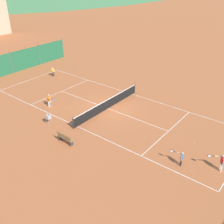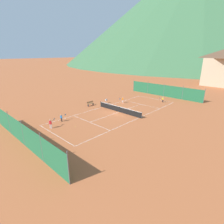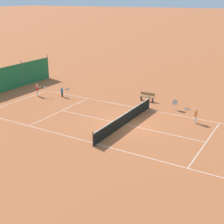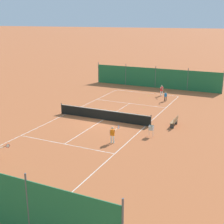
{
  "view_description": "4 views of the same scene",
  "coord_description": "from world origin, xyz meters",
  "px_view_note": "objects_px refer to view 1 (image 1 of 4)",
  "views": [
    {
      "loc": [
        -17.01,
        -13.92,
        11.79
      ],
      "look_at": [
        -1.77,
        -1.9,
        1.04
      ],
      "focal_mm": 42.0,
      "sensor_mm": 36.0,
      "label": 1
    },
    {
      "loc": [
        18.4,
        -21.16,
        9.56
      ],
      "look_at": [
        0.62,
        -2.4,
        0.73
      ],
      "focal_mm": 28.0,
      "sensor_mm": 36.0,
      "label": 2
    },
    {
      "loc": [
        20.24,
        10.74,
        9.46
      ],
      "look_at": [
        -0.36,
        -1.42,
        0.68
      ],
      "focal_mm": 50.0,
      "sensor_mm": 36.0,
      "label": 3
    },
    {
      "loc": [
        -12.31,
        24.25,
        8.88
      ],
      "look_at": [
        -1.23,
        0.73,
        1.1
      ],
      "focal_mm": 50.0,
      "sensor_mm": 36.0,
      "label": 4
    }
  ],
  "objects_px": {
    "tennis_ball_mid_court": "(195,143)",
    "courtside_bench": "(65,138)",
    "tennis_net": "(108,104)",
    "player_near_baseline": "(181,157)",
    "player_far_baseline": "(221,161)",
    "ball_hopper": "(48,117)",
    "player_near_service": "(49,100)",
    "tennis_ball_service_box": "(215,155)",
    "tennis_ball_by_net_left": "(145,138)",
    "tennis_ball_alley_right": "(110,103)",
    "tennis_ball_by_net_right": "(70,108)",
    "player_far_service": "(53,71)"
  },
  "relations": [
    {
      "from": "tennis_ball_mid_court",
      "to": "player_near_service",
      "type": "bearing_deg",
      "value": 102.06
    },
    {
      "from": "player_near_service",
      "to": "tennis_ball_service_box",
      "type": "relative_size",
      "value": 19.23
    },
    {
      "from": "tennis_net",
      "to": "tennis_ball_service_box",
      "type": "distance_m",
      "value": 10.55
    },
    {
      "from": "player_far_service",
      "to": "courtside_bench",
      "type": "relative_size",
      "value": 0.75
    },
    {
      "from": "courtside_bench",
      "to": "tennis_ball_mid_court",
      "type": "bearing_deg",
      "value": -52.0
    },
    {
      "from": "player_near_service",
      "to": "tennis_ball_mid_court",
      "type": "distance_m",
      "value": 13.73
    },
    {
      "from": "tennis_ball_alley_right",
      "to": "player_near_service",
      "type": "bearing_deg",
      "value": 135.87
    },
    {
      "from": "tennis_net",
      "to": "player_far_baseline",
      "type": "distance_m",
      "value": 11.47
    },
    {
      "from": "tennis_net",
      "to": "player_near_service",
      "type": "height_order",
      "value": "player_near_service"
    },
    {
      "from": "player_near_service",
      "to": "ball_hopper",
      "type": "distance_m",
      "value": 3.28
    },
    {
      "from": "tennis_ball_by_net_left",
      "to": "ball_hopper",
      "type": "height_order",
      "value": "ball_hopper"
    },
    {
      "from": "player_far_baseline",
      "to": "tennis_ball_by_net_right",
      "type": "xyz_separation_m",
      "value": [
        -0.01,
        14.2,
        -0.71
      ]
    },
    {
      "from": "ball_hopper",
      "to": "courtside_bench",
      "type": "height_order",
      "value": "ball_hopper"
    },
    {
      "from": "tennis_ball_service_box",
      "to": "courtside_bench",
      "type": "relative_size",
      "value": 0.04
    },
    {
      "from": "player_near_service",
      "to": "player_far_baseline",
      "type": "distance_m",
      "value": 15.94
    },
    {
      "from": "tennis_net",
      "to": "player_near_baseline",
      "type": "bearing_deg",
      "value": -110.04
    },
    {
      "from": "courtside_bench",
      "to": "tennis_ball_by_net_left",
      "type": "bearing_deg",
      "value": -45.41
    },
    {
      "from": "courtside_bench",
      "to": "player_near_service",
      "type": "bearing_deg",
      "value": 60.32
    },
    {
      "from": "tennis_net",
      "to": "ball_hopper",
      "type": "distance_m",
      "value": 5.74
    },
    {
      "from": "player_near_baseline",
      "to": "tennis_ball_service_box",
      "type": "relative_size",
      "value": 16.5
    },
    {
      "from": "player_far_baseline",
      "to": "player_near_baseline",
      "type": "bearing_deg",
      "value": 115.89
    },
    {
      "from": "tennis_ball_mid_court",
      "to": "courtside_bench",
      "type": "xyz_separation_m",
      "value": [
        -6.07,
        7.77,
        0.42
      ]
    },
    {
      "from": "player_near_baseline",
      "to": "courtside_bench",
      "type": "distance_m",
      "value": 8.55
    },
    {
      "from": "tennis_net",
      "to": "tennis_ball_alley_right",
      "type": "height_order",
      "value": "tennis_net"
    },
    {
      "from": "tennis_ball_alley_right",
      "to": "player_near_baseline",
      "type": "bearing_deg",
      "value": -114.46
    },
    {
      "from": "tennis_ball_mid_court",
      "to": "player_near_baseline",
      "type": "bearing_deg",
      "value": -176.18
    },
    {
      "from": "player_far_baseline",
      "to": "courtside_bench",
      "type": "bearing_deg",
      "value": 112.19
    },
    {
      "from": "player_near_service",
      "to": "player_near_baseline",
      "type": "bearing_deg",
      "value": -90.57
    },
    {
      "from": "player_near_baseline",
      "to": "player_far_baseline",
      "type": "distance_m",
      "value": 2.56
    },
    {
      "from": "player_far_service",
      "to": "player_far_baseline",
      "type": "relative_size",
      "value": 0.88
    },
    {
      "from": "player_near_baseline",
      "to": "player_far_baseline",
      "type": "relative_size",
      "value": 0.86
    },
    {
      "from": "tennis_net",
      "to": "courtside_bench",
      "type": "bearing_deg",
      "value": -171.13
    },
    {
      "from": "player_near_baseline",
      "to": "tennis_ball_by_net_left",
      "type": "bearing_deg",
      "value": 70.4
    },
    {
      "from": "tennis_ball_alley_right",
      "to": "ball_hopper",
      "type": "xyz_separation_m",
      "value": [
        -6.37,
        1.62,
        0.63
      ]
    },
    {
      "from": "player_far_baseline",
      "to": "tennis_ball_by_net_right",
      "type": "distance_m",
      "value": 14.22
    },
    {
      "from": "player_near_service",
      "to": "tennis_ball_service_box",
      "type": "height_order",
      "value": "player_near_service"
    },
    {
      "from": "tennis_ball_by_net_right",
      "to": "tennis_ball_service_box",
      "type": "relative_size",
      "value": 1.0
    },
    {
      "from": "player_near_baseline",
      "to": "tennis_ball_service_box",
      "type": "distance_m",
      "value": 2.99
    },
    {
      "from": "player_near_service",
      "to": "courtside_bench",
      "type": "relative_size",
      "value": 0.85
    },
    {
      "from": "tennis_net",
      "to": "player_far_service",
      "type": "distance_m",
      "value": 10.86
    },
    {
      "from": "tennis_ball_service_box",
      "to": "player_far_baseline",
      "type": "bearing_deg",
      "value": -151.03
    },
    {
      "from": "tennis_net",
      "to": "tennis_ball_service_box",
      "type": "bearing_deg",
      "value": -94.3
    },
    {
      "from": "tennis_ball_mid_court",
      "to": "courtside_bench",
      "type": "distance_m",
      "value": 9.87
    },
    {
      "from": "player_far_service",
      "to": "player_near_service",
      "type": "bearing_deg",
      "value": -132.77
    },
    {
      "from": "player_far_baseline",
      "to": "tennis_ball_service_box",
      "type": "distance_m",
      "value": 1.71
    },
    {
      "from": "tennis_ball_service_box",
      "to": "player_near_baseline",
      "type": "bearing_deg",
      "value": 148.0
    },
    {
      "from": "player_far_service",
      "to": "tennis_ball_by_net_left",
      "type": "distance_m",
      "value": 16.59
    },
    {
      "from": "player_near_service",
      "to": "player_near_baseline",
      "type": "distance_m",
      "value": 13.61
    },
    {
      "from": "player_far_baseline",
      "to": "tennis_ball_alley_right",
      "type": "relative_size",
      "value": 19.27
    },
    {
      "from": "tennis_ball_by_net_left",
      "to": "player_near_baseline",
      "type": "bearing_deg",
      "value": -109.6
    }
  ]
}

